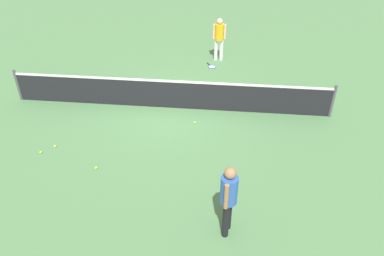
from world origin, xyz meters
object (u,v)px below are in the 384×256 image
(player_far_side, at_px, (219,36))
(tennis_ball_midcourt, at_px, (195,123))
(tennis_ball_by_net, at_px, (55,146))
(player_near_side, at_px, (229,196))
(tennis_racket_far_player, at_px, (212,67))
(tennis_ball_baseline, at_px, (96,168))
(tennis_ball_near_player, at_px, (41,152))

(player_far_side, height_order, tennis_ball_midcourt, player_far_side)
(tennis_ball_by_net, bearing_deg, player_near_side, -27.16)
(tennis_racket_far_player, relative_size, tennis_ball_baseline, 8.87)
(tennis_ball_by_net, xyz_separation_m, tennis_ball_baseline, (1.42, -0.78, 0.00))
(tennis_ball_by_net, bearing_deg, tennis_racket_far_player, 55.33)
(tennis_ball_near_player, relative_size, tennis_ball_midcourt, 1.00)
(tennis_ball_near_player, distance_m, tennis_ball_by_net, 0.41)
(tennis_racket_far_player, xyz_separation_m, tennis_ball_baseline, (-2.53, -6.48, 0.02))
(player_far_side, bearing_deg, tennis_ball_by_net, -122.97)
(tennis_ball_midcourt, relative_size, tennis_ball_baseline, 1.00)
(tennis_ball_baseline, bearing_deg, tennis_ball_by_net, 151.33)
(player_near_side, bearing_deg, tennis_ball_midcourt, 104.82)
(player_far_side, bearing_deg, tennis_ball_baseline, -110.88)
(tennis_racket_far_player, bearing_deg, tennis_ball_by_net, -124.67)
(player_near_side, xyz_separation_m, tennis_ball_by_net, (-4.76, 2.44, -0.98))
(player_near_side, bearing_deg, tennis_ball_near_player, 156.99)
(player_far_side, distance_m, tennis_ball_by_net, 7.72)
(tennis_racket_far_player, height_order, tennis_ball_midcourt, tennis_ball_midcourt)
(tennis_ball_near_player, height_order, tennis_ball_midcourt, same)
(tennis_ball_by_net, bearing_deg, tennis_ball_near_player, -130.83)
(player_far_side, height_order, tennis_ball_baseline, player_far_side)
(player_near_side, bearing_deg, tennis_ball_baseline, 153.49)
(player_far_side, relative_size, tennis_ball_near_player, 25.76)
(tennis_racket_far_player, relative_size, tennis_ball_midcourt, 8.87)
(player_near_side, xyz_separation_m, player_far_side, (-0.60, 8.86, 0.00))
(tennis_ball_midcourt, bearing_deg, tennis_ball_near_player, -154.44)
(tennis_racket_far_player, xyz_separation_m, tennis_ball_by_net, (-3.95, -5.71, 0.02))
(tennis_ball_by_net, distance_m, tennis_ball_midcourt, 4.02)
(tennis_racket_far_player, height_order, tennis_ball_baseline, tennis_ball_baseline)
(tennis_racket_far_player, height_order, tennis_ball_by_net, tennis_ball_by_net)
(tennis_ball_near_player, bearing_deg, tennis_ball_midcourt, 25.56)
(player_near_side, height_order, tennis_ball_near_player, player_near_side)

